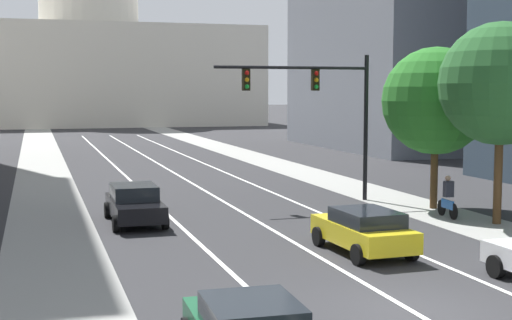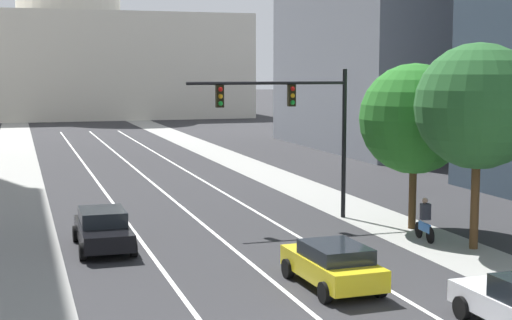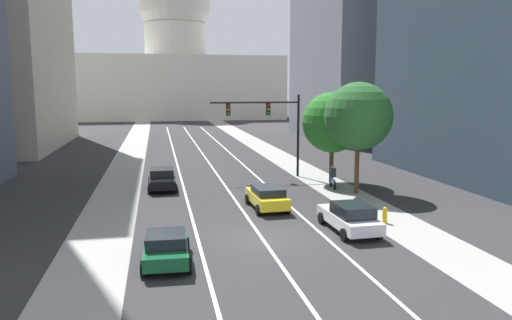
# 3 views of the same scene
# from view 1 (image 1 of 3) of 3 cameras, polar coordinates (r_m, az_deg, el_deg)

# --- Properties ---
(ground_plane) EXTENTS (400.00, 400.00, 0.00)m
(ground_plane) POSITION_cam_1_polar(r_m,az_deg,el_deg) (55.96, -8.27, 0.10)
(ground_plane) COLOR #2B2B2D
(sidewalk_left) EXTENTS (3.24, 130.00, 0.01)m
(sidewalk_left) POSITION_cam_1_polar(r_m,az_deg,el_deg) (50.36, -16.25, -0.65)
(sidewalk_left) COLOR gray
(sidewalk_left) RESTS_ON ground
(sidewalk_right) EXTENTS (3.24, 130.00, 0.01)m
(sidewalk_right) POSITION_cam_1_polar(r_m,az_deg,el_deg) (52.89, 0.98, -0.15)
(sidewalk_right) COLOR gray
(sidewalk_right) RESTS_ON ground
(lane_stripe_left) EXTENTS (0.16, 90.00, 0.01)m
(lane_stripe_left) POSITION_cam_1_polar(r_m,az_deg,el_deg) (40.76, -9.41, -1.88)
(lane_stripe_left) COLOR white
(lane_stripe_left) RESTS_ON ground
(lane_stripe_center) EXTENTS (0.16, 90.00, 0.01)m
(lane_stripe_center) POSITION_cam_1_polar(r_m,az_deg,el_deg) (41.27, -5.12, -1.74)
(lane_stripe_center) COLOR white
(lane_stripe_center) RESTS_ON ground
(lane_stripe_right) EXTENTS (0.16, 90.00, 0.01)m
(lane_stripe_right) POSITION_cam_1_polar(r_m,az_deg,el_deg) (42.01, -0.97, -1.59)
(lane_stripe_right) COLOR white
(lane_stripe_right) RESTS_ON ground
(capitol_building) EXTENTS (48.95, 22.08, 36.15)m
(capitol_building) POSITION_cam_1_polar(r_m,az_deg,el_deg) (113.41, -12.81, 8.81)
(capitol_building) COLOR beige
(capitol_building) RESTS_ON ground
(car_yellow) EXTENTS (2.14, 4.28, 1.42)m
(car_yellow) POSITION_cam_1_polar(r_m,az_deg,el_deg) (23.47, 8.38, -5.39)
(car_yellow) COLOR yellow
(car_yellow) RESTS_ON ground
(car_black) EXTENTS (2.03, 4.66, 1.49)m
(car_black) POSITION_cam_1_polar(r_m,az_deg,el_deg) (28.83, -9.42, -3.36)
(car_black) COLOR black
(car_black) RESTS_ON ground
(traffic_signal_mast) EXTENTS (7.37, 0.39, 6.78)m
(traffic_signal_mast) POSITION_cam_1_polar(r_m,az_deg,el_deg) (33.66, 5.06, 4.80)
(traffic_signal_mast) COLOR black
(traffic_signal_mast) RESTS_ON ground
(cyclist) EXTENTS (0.38, 1.70, 1.72)m
(cyclist) POSITION_cam_1_polar(r_m,az_deg,el_deg) (30.64, 14.69, -2.80)
(cyclist) COLOR black
(cyclist) RESTS_ON ground
(street_tree_near_right) EXTENTS (4.65, 4.65, 7.02)m
(street_tree_near_right) POSITION_cam_1_polar(r_m,az_deg,el_deg) (32.63, 13.80, 4.47)
(street_tree_near_right) COLOR #51381E
(street_tree_near_right) RESTS_ON ground
(street_tree_far_right) EXTENTS (4.70, 4.70, 7.75)m
(street_tree_far_right) POSITION_cam_1_polar(r_m,az_deg,el_deg) (29.46, 18.50, 5.63)
(street_tree_far_right) COLOR #51381E
(street_tree_far_right) RESTS_ON ground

